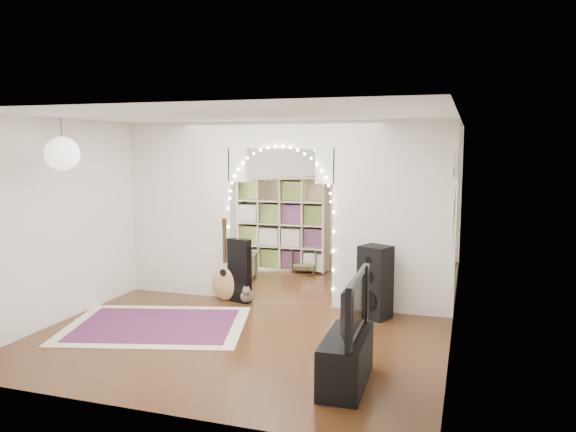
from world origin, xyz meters
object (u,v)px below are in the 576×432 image
(floor_speaker, at_px, (375,282))
(dining_table, at_px, (374,233))
(acoustic_guitar, at_px, (225,270))
(bookcase, at_px, (283,223))
(media_console, at_px, (346,360))
(dining_chair_left, at_px, (243,265))
(dining_chair_right, at_px, (305,259))

(floor_speaker, bearing_deg, dining_table, 124.22)
(acoustic_guitar, distance_m, bookcase, 2.37)
(acoustic_guitar, distance_m, media_console, 3.39)
(media_console, bearing_deg, dining_table, 94.71)
(floor_speaker, relative_size, dining_chair_left, 2.07)
(media_console, distance_m, dining_chair_left, 4.78)
(dining_table, relative_size, dining_chair_right, 2.59)
(bookcase, bearing_deg, dining_table, -0.99)
(dining_table, bearing_deg, dining_chair_right, -143.28)
(dining_chair_left, bearing_deg, bookcase, 44.59)
(acoustic_guitar, distance_m, dining_table, 3.47)
(floor_speaker, height_order, dining_chair_right, floor_speaker)
(floor_speaker, height_order, bookcase, bookcase)
(bookcase, relative_size, dining_chair_right, 3.57)
(acoustic_guitar, bearing_deg, media_console, -30.43)
(floor_speaker, distance_m, dining_chair_right, 2.99)
(bookcase, relative_size, dining_table, 1.38)
(acoustic_guitar, bearing_deg, dining_chair_right, 90.06)
(dining_table, relative_size, dining_chair_left, 2.65)
(dining_chair_left, bearing_deg, floor_speaker, -46.77)
(floor_speaker, height_order, dining_table, floor_speaker)
(acoustic_guitar, bearing_deg, dining_table, 74.04)
(floor_speaker, xyz_separation_m, dining_table, (-0.53, 3.14, 0.18))
(acoustic_guitar, distance_m, dining_chair_right, 2.38)
(media_console, bearing_deg, dining_chair_right, 109.01)
(dining_table, bearing_deg, media_console, -77.24)
(acoustic_guitar, xyz_separation_m, dining_chair_left, (-0.34, 1.53, -0.25))
(dining_table, bearing_deg, floor_speaker, -74.16)
(media_console, bearing_deg, bookcase, 113.61)
(acoustic_guitar, height_order, dining_chair_left, acoustic_guitar)
(floor_speaker, bearing_deg, acoustic_guitar, -159.29)
(media_console, relative_size, bookcase, 0.57)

